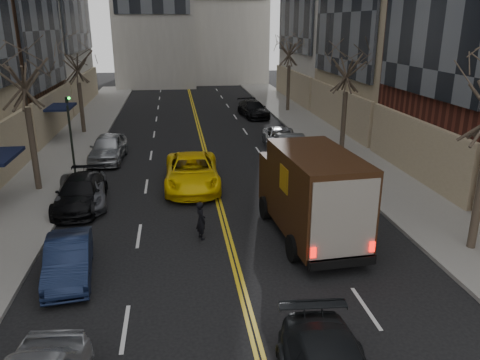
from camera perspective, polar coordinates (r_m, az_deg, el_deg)
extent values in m
cube|color=slate|center=(32.14, -20.58, 3.07)|extent=(4.00, 66.00, 0.15)
cube|color=slate|center=(33.16, 11.42, 4.36)|extent=(4.00, 66.00, 0.15)
cube|color=black|center=(35.70, -21.29, 8.28)|extent=(2.00, 3.00, 0.15)
cube|color=black|center=(36.10, -22.49, 6.53)|extent=(0.20, 3.00, 2.50)
cylinder|color=#382D23|center=(25.01, -23.88, 3.44)|extent=(0.30, 0.30, 4.05)
cylinder|color=#382D23|center=(37.45, -18.76, 8.36)|extent=(0.30, 0.30, 3.69)
cylinder|color=#382D23|center=(18.80, 27.15, -1.85)|extent=(0.30, 0.30, 3.96)
cylinder|color=#382D23|center=(30.84, 12.50, 6.96)|extent=(0.30, 0.30, 3.78)
cylinder|color=#382D23|center=(44.98, 5.90, 11.10)|extent=(0.30, 0.30, 4.14)
cylinder|color=black|center=(26.59, -19.85, 4.49)|extent=(0.12, 0.12, 3.80)
imported|color=black|center=(26.16, -20.42, 9.48)|extent=(0.15, 0.18, 0.90)
sphere|color=#0CE526|center=(26.04, -20.12, 9.36)|extent=(0.14, 0.14, 0.14)
cube|color=black|center=(18.59, 8.41, -5.30)|extent=(2.70, 6.71, 0.31)
cube|color=black|center=(20.34, 6.23, 0.02)|extent=(2.53, 1.91, 2.16)
cube|color=black|center=(17.55, 9.26, -1.58)|extent=(2.80, 5.19, 3.08)
cube|color=black|center=(15.98, 12.32, -9.75)|extent=(2.37, 0.35, 0.31)
cube|color=red|center=(15.38, 8.93, -8.76)|extent=(0.19, 0.07, 0.36)
cube|color=red|center=(16.18, 15.82, -7.84)|extent=(0.19, 0.07, 0.36)
cube|color=gold|center=(17.00, 5.36, 0.11)|extent=(0.10, 0.92, 0.92)
cube|color=gold|center=(17.88, 13.06, 0.63)|extent=(0.10, 0.92, 0.92)
cylinder|color=black|center=(20.16, 3.07, -3.39)|extent=(0.35, 1.00, 0.99)
cylinder|color=black|center=(20.89, 9.51, -2.84)|extent=(0.35, 1.00, 0.99)
cylinder|color=black|center=(16.77, 6.52, -8.27)|extent=(0.35, 1.00, 0.99)
cylinder|color=black|center=(17.63, 14.08, -7.34)|extent=(0.35, 1.00, 0.99)
cube|color=black|center=(11.00, 10.58, -19.48)|extent=(0.13, 0.04, 0.09)
cube|color=blue|center=(10.97, 10.63, -19.57)|extent=(0.10, 0.01, 0.06)
imported|color=yellow|center=(24.01, -5.87, 1.00)|extent=(2.80, 5.88, 1.62)
imported|color=black|center=(18.26, -4.79, -4.92)|extent=(0.54, 0.65, 1.54)
imported|color=#111A35|center=(16.59, -20.17, -9.06)|extent=(1.88, 4.12, 1.31)
imported|color=#54565D|center=(22.87, -18.72, -1.26)|extent=(2.74, 4.91, 1.30)
imported|color=black|center=(22.51, -18.89, -1.50)|extent=(2.04, 4.76, 1.37)
imported|color=#A0A3A8|center=(29.66, -15.78, 3.81)|extent=(2.17, 4.85, 1.62)
imported|color=#474A4E|center=(28.75, 6.31, 3.85)|extent=(1.97, 4.75, 1.53)
imported|color=#B8BCC1|center=(31.65, 4.96, 5.07)|extent=(2.67, 4.96, 1.32)
imported|color=black|center=(42.29, 1.63, 8.64)|extent=(2.58, 5.12, 1.43)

